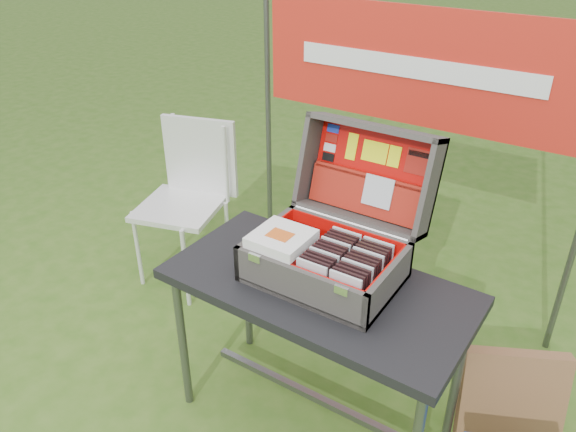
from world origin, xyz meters
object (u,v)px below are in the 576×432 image
Objects in this scene: chair at (180,209)px; cardboard_box at (512,400)px; table at (316,355)px; suitcase at (334,214)px.

cardboard_box is at bearing -20.43° from chair.
chair is (-1.17, 0.48, 0.11)m from table.
suitcase is at bearing -34.40° from chair.
chair is (-1.17, 0.38, -0.50)m from suitcase.
table is at bearing -91.38° from suitcase.
suitcase reaches higher than chair.
cardboard_box is at bearing 19.10° from suitcase.
table is at bearing -38.62° from chair.
chair is 2.18× the size of cardboard_box.
table is 0.81m from cardboard_box.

